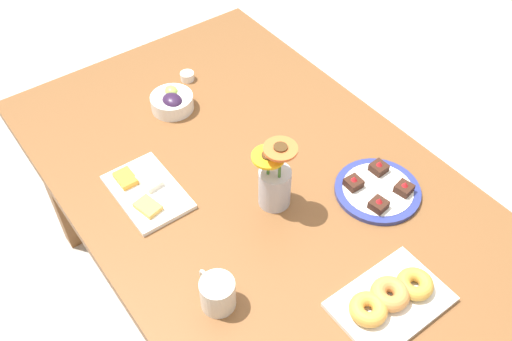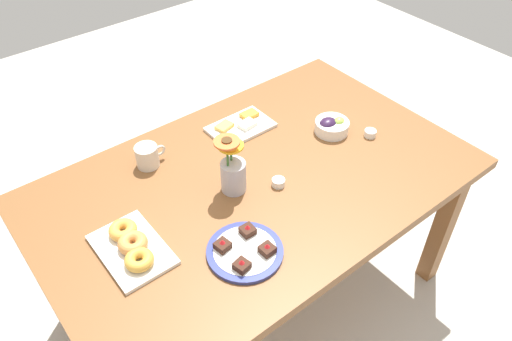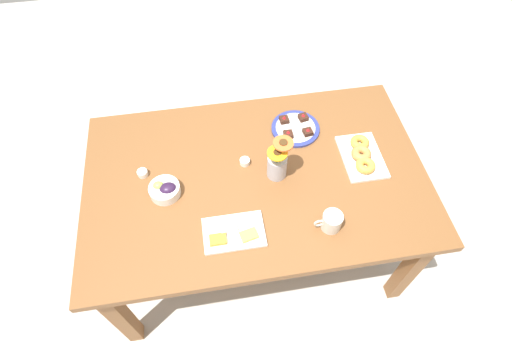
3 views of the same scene
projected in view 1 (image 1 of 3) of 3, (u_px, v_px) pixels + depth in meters
The scene contains 10 objects.
ground_plane at pixel (256, 308), 2.20m from camera, with size 6.00×6.00×0.00m, color #B7B2A8.
dining_table at pixel (256, 199), 1.73m from camera, with size 1.60×1.00×0.74m.
coffee_mug at pixel (217, 293), 1.36m from camera, with size 0.12×0.09×0.09m.
grape_bowl at pixel (172, 102), 1.86m from camera, with size 0.14×0.14×0.07m.
cheese_platter at pixel (146, 191), 1.62m from camera, with size 0.26×0.17×0.03m.
croissant_platter at pixel (391, 298), 1.37m from camera, with size 0.19×0.28×0.05m.
jam_cup_honey at pixel (187, 76), 1.98m from camera, with size 0.05×0.05×0.03m.
jam_cup_berry at pixel (269, 157), 1.71m from camera, with size 0.05×0.05×0.03m.
dessert_plate at pixel (378, 190), 1.62m from camera, with size 0.25×0.25×0.05m.
flower_vase at pixel (275, 183), 1.55m from camera, with size 0.12×0.11×0.23m.
Camera 1 is at (-0.90, 0.66, 1.97)m, focal length 40.00 mm.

